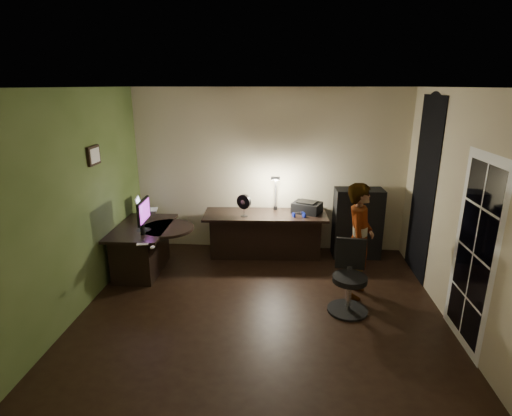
# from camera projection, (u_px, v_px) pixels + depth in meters

# --- Properties ---
(floor) EXTENTS (4.50, 4.00, 0.01)m
(floor) POSITION_uv_depth(u_px,v_px,m) (262.00, 307.00, 5.13)
(floor) COLOR black
(floor) RESTS_ON ground
(ceiling) EXTENTS (4.50, 4.00, 0.01)m
(ceiling) POSITION_uv_depth(u_px,v_px,m) (263.00, 87.00, 4.33)
(ceiling) COLOR silver
(ceiling) RESTS_ON floor
(wall_back) EXTENTS (4.50, 0.01, 2.70)m
(wall_back) POSITION_uv_depth(u_px,v_px,m) (269.00, 171.00, 6.64)
(wall_back) COLOR #BDB08B
(wall_back) RESTS_ON floor
(wall_front) EXTENTS (4.50, 0.01, 2.70)m
(wall_front) POSITION_uv_depth(u_px,v_px,m) (245.00, 288.00, 2.82)
(wall_front) COLOR #BDB08B
(wall_front) RESTS_ON floor
(wall_left) EXTENTS (0.01, 4.00, 2.70)m
(wall_left) POSITION_uv_depth(u_px,v_px,m) (79.00, 202.00, 4.89)
(wall_left) COLOR #BDB08B
(wall_left) RESTS_ON floor
(wall_right) EXTENTS (0.01, 4.00, 2.70)m
(wall_right) POSITION_uv_depth(u_px,v_px,m) (458.00, 210.00, 4.57)
(wall_right) COLOR #BDB08B
(wall_right) RESTS_ON floor
(green_wall_overlay) EXTENTS (0.00, 4.00, 2.70)m
(green_wall_overlay) POSITION_uv_depth(u_px,v_px,m) (80.00, 202.00, 4.89)
(green_wall_overlay) COLOR #4A5E2A
(green_wall_overlay) RESTS_ON floor
(arched_doorway) EXTENTS (0.01, 0.90, 2.60)m
(arched_doorway) POSITION_uv_depth(u_px,v_px,m) (424.00, 190.00, 5.68)
(arched_doorway) COLOR black
(arched_doorway) RESTS_ON floor
(french_door) EXTENTS (0.02, 0.92, 2.10)m
(french_door) POSITION_uv_depth(u_px,v_px,m) (474.00, 254.00, 4.13)
(french_door) COLOR white
(french_door) RESTS_ON floor
(framed_picture) EXTENTS (0.04, 0.30, 0.25)m
(framed_picture) POSITION_uv_depth(u_px,v_px,m) (93.00, 155.00, 5.17)
(framed_picture) COLOR black
(framed_picture) RESTS_ON wall_left
(desk_left) EXTENTS (0.79, 1.26, 0.72)m
(desk_left) POSITION_uv_depth(u_px,v_px,m) (144.00, 249.00, 6.00)
(desk_left) COLOR black
(desk_left) RESTS_ON floor
(desk_right) EXTENTS (2.00, 0.79, 0.74)m
(desk_right) POSITION_uv_depth(u_px,v_px,m) (265.00, 235.00, 6.53)
(desk_right) COLOR black
(desk_right) RESTS_ON floor
(cabinet) EXTENTS (0.78, 0.41, 1.14)m
(cabinet) POSITION_uv_depth(u_px,v_px,m) (357.00, 223.00, 6.50)
(cabinet) COLOR black
(cabinet) RESTS_ON floor
(laptop_stand) EXTENTS (0.27, 0.25, 0.09)m
(laptop_stand) POSITION_uv_depth(u_px,v_px,m) (148.00, 213.00, 6.45)
(laptop_stand) COLOR silver
(laptop_stand) RESTS_ON desk_left
(laptop) EXTENTS (0.37, 0.36, 0.22)m
(laptop) POSITION_uv_depth(u_px,v_px,m) (147.00, 204.00, 6.40)
(laptop) COLOR silver
(laptop) RESTS_ON laptop_stand
(monitor) EXTENTS (0.13, 0.51, 0.34)m
(monitor) POSITION_uv_depth(u_px,v_px,m) (143.00, 220.00, 5.72)
(monitor) COLOR black
(monitor) RESTS_ON desk_left
(mouse) EXTENTS (0.06, 0.09, 0.03)m
(mouse) POSITION_uv_depth(u_px,v_px,m) (152.00, 247.00, 5.14)
(mouse) COLOR silver
(mouse) RESTS_ON desk_left
(phone) EXTENTS (0.10, 0.14, 0.01)m
(phone) POSITION_uv_depth(u_px,v_px,m) (172.00, 228.00, 5.85)
(phone) COLOR black
(phone) RESTS_ON desk_left
(pen) EXTENTS (0.02, 0.13, 0.01)m
(pen) POSITION_uv_depth(u_px,v_px,m) (171.00, 223.00, 6.09)
(pen) COLOR black
(pen) RESTS_ON desk_left
(speaker) EXTENTS (0.07, 0.07, 0.17)m
(speaker) POSITION_uv_depth(u_px,v_px,m) (143.00, 230.00, 5.57)
(speaker) COLOR black
(speaker) RESTS_ON desk_left
(notepad) EXTENTS (0.20, 0.25, 0.01)m
(notepad) POSITION_uv_depth(u_px,v_px,m) (143.00, 242.00, 5.34)
(notepad) COLOR silver
(notepad) RESTS_ON desk_left
(desk_fan) EXTENTS (0.27, 0.21, 0.36)m
(desk_fan) POSITION_uv_depth(u_px,v_px,m) (244.00, 205.00, 6.26)
(desk_fan) COLOR black
(desk_fan) RESTS_ON desk_right
(headphones) EXTENTS (0.22, 0.16, 0.10)m
(headphones) POSITION_uv_depth(u_px,v_px,m) (299.00, 215.00, 6.25)
(headphones) COLOR navy
(headphones) RESTS_ON desk_right
(printer) EXTENTS (0.53, 0.48, 0.19)m
(printer) POSITION_uv_depth(u_px,v_px,m) (307.00, 207.00, 6.46)
(printer) COLOR black
(printer) RESTS_ON desk_right
(desk_lamp) EXTENTS (0.18, 0.30, 0.65)m
(desk_lamp) POSITION_uv_depth(u_px,v_px,m) (276.00, 191.00, 6.55)
(desk_lamp) COLOR black
(desk_lamp) RESTS_ON desk_right
(office_chair) EXTENTS (0.56, 0.56, 0.90)m
(office_chair) POSITION_uv_depth(u_px,v_px,m) (350.00, 279.00, 4.89)
(office_chair) COLOR black
(office_chair) RESTS_ON floor
(person) EXTENTS (0.51, 0.63, 1.55)m
(person) POSITION_uv_depth(u_px,v_px,m) (359.00, 241.00, 5.21)
(person) COLOR #D8A88C
(person) RESTS_ON floor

